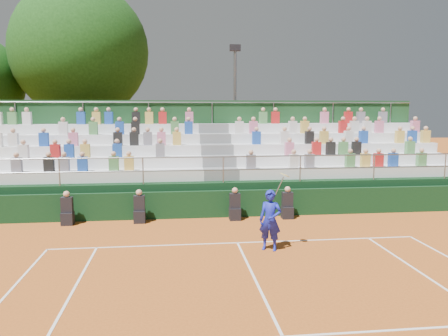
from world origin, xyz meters
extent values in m
plane|color=#B5591E|center=(0.00, 0.00, 0.00)|extent=(90.00, 90.00, 0.00)
cube|color=white|center=(0.00, 0.00, 0.01)|extent=(11.00, 0.06, 0.01)
cube|color=white|center=(0.00, -3.20, 0.01)|extent=(0.06, 6.40, 0.01)
cube|color=black|center=(0.00, 3.20, 0.50)|extent=(20.00, 0.15, 1.00)
cube|color=black|center=(-5.55, 2.75, 0.22)|extent=(0.40, 0.40, 0.44)
cube|color=black|center=(-5.55, 2.75, 0.70)|extent=(0.38, 0.25, 0.55)
sphere|color=tan|center=(-5.55, 2.75, 1.08)|extent=(0.22, 0.22, 0.22)
cube|color=black|center=(-3.09, 2.75, 0.22)|extent=(0.40, 0.40, 0.44)
cube|color=black|center=(-3.09, 2.75, 0.70)|extent=(0.38, 0.25, 0.55)
sphere|color=tan|center=(-3.09, 2.75, 1.08)|extent=(0.22, 0.22, 0.22)
cube|color=black|center=(0.31, 2.75, 0.22)|extent=(0.40, 0.40, 0.44)
cube|color=black|center=(0.31, 2.75, 0.70)|extent=(0.38, 0.25, 0.55)
sphere|color=tan|center=(0.31, 2.75, 1.08)|extent=(0.22, 0.22, 0.22)
cube|color=black|center=(2.25, 2.75, 0.22)|extent=(0.40, 0.40, 0.44)
cube|color=black|center=(2.25, 2.75, 0.70)|extent=(0.38, 0.25, 0.55)
sphere|color=tan|center=(2.25, 2.75, 1.08)|extent=(0.22, 0.22, 0.22)
cube|color=black|center=(0.00, 6.30, 0.60)|extent=(20.00, 5.20, 1.20)
cube|color=silver|center=(-5.35, 4.62, 1.41)|extent=(9.30, 0.85, 0.42)
cube|color=silver|center=(5.35, 4.62, 1.41)|extent=(9.30, 0.85, 0.42)
cube|color=slate|center=(0.00, 4.62, 1.41)|extent=(1.40, 0.85, 0.42)
cube|color=silver|center=(-5.35, 5.47, 1.83)|extent=(9.30, 0.85, 0.42)
cube|color=silver|center=(5.35, 5.47, 1.83)|extent=(9.30, 0.85, 0.42)
cube|color=slate|center=(0.00, 5.47, 1.83)|extent=(1.40, 0.85, 0.42)
cube|color=silver|center=(-5.35, 6.33, 2.25)|extent=(9.30, 0.85, 0.42)
cube|color=silver|center=(5.35, 6.33, 2.25)|extent=(9.30, 0.85, 0.42)
cube|color=slate|center=(0.00, 6.33, 2.25)|extent=(1.40, 0.85, 0.42)
cube|color=silver|center=(-5.35, 7.17, 2.67)|extent=(9.30, 0.85, 0.42)
cube|color=silver|center=(5.35, 7.17, 2.67)|extent=(9.30, 0.85, 0.42)
cube|color=slate|center=(0.00, 7.17, 2.67)|extent=(1.40, 0.85, 0.42)
cube|color=silver|center=(-5.35, 8.03, 3.09)|extent=(9.30, 0.85, 0.42)
cube|color=silver|center=(5.35, 8.03, 3.09)|extent=(9.30, 0.85, 0.42)
cube|color=slate|center=(0.00, 8.03, 3.09)|extent=(1.40, 0.85, 0.42)
cube|color=#194220|center=(0.00, 8.55, 2.20)|extent=(20.00, 0.12, 4.40)
cylinder|color=gray|center=(0.00, 3.75, 2.20)|extent=(20.00, 0.05, 0.05)
cylinder|color=gray|center=(0.00, 8.45, 4.30)|extent=(20.00, 0.05, 0.05)
cube|color=slate|center=(-7.71, 4.47, 1.90)|extent=(0.36, 0.24, 0.56)
cube|color=black|center=(-6.55, 4.47, 1.90)|extent=(0.36, 0.24, 0.56)
cube|color=slate|center=(-5.99, 4.47, 1.90)|extent=(0.36, 0.24, 0.56)
cube|color=#1E4CB2|center=(-5.32, 4.47, 1.90)|extent=(0.36, 0.24, 0.56)
cube|color=#4C8C4C|center=(-4.15, 4.47, 1.90)|extent=(0.36, 0.24, 0.56)
cube|color=gold|center=(-3.58, 4.47, 1.90)|extent=(0.36, 0.24, 0.56)
cube|color=silver|center=(-7.71, 5.32, 2.32)|extent=(0.36, 0.24, 0.56)
cube|color=red|center=(-6.51, 5.32, 2.32)|extent=(0.36, 0.24, 0.56)
cube|color=#1E4CB2|center=(-5.98, 5.32, 2.32)|extent=(0.36, 0.24, 0.56)
cube|color=gold|center=(-5.36, 5.32, 2.32)|extent=(0.36, 0.24, 0.56)
cube|color=#1E4CB2|center=(-4.11, 5.32, 2.32)|extent=(0.36, 0.24, 0.56)
cube|color=slate|center=(-2.40, 5.32, 2.32)|extent=(0.36, 0.24, 0.56)
cube|color=silver|center=(-8.36, 6.17, 2.74)|extent=(0.36, 0.24, 0.56)
cube|color=#1E4CB2|center=(-7.17, 6.17, 2.74)|extent=(0.36, 0.24, 0.56)
cube|color=pink|center=(-5.99, 6.17, 2.74)|extent=(0.36, 0.24, 0.56)
cube|color=black|center=(-4.18, 6.17, 2.74)|extent=(0.36, 0.24, 0.56)
cube|color=black|center=(-3.51, 6.17, 2.74)|extent=(0.36, 0.24, 0.56)
cube|color=slate|center=(-2.94, 6.17, 2.74)|extent=(0.36, 0.24, 0.56)
cube|color=pink|center=(-2.37, 6.17, 2.74)|extent=(0.36, 0.24, 0.56)
cube|color=gold|center=(-1.72, 6.17, 2.74)|extent=(0.36, 0.24, 0.56)
cube|color=silver|center=(-6.58, 7.02, 3.16)|extent=(0.36, 0.24, 0.56)
cube|color=#4C8C4C|center=(-5.31, 7.02, 3.16)|extent=(0.36, 0.24, 0.56)
cube|color=#1E4CB2|center=(-4.19, 7.02, 3.16)|extent=(0.36, 0.24, 0.56)
cube|color=black|center=(-3.52, 7.02, 3.16)|extent=(0.36, 0.24, 0.56)
cube|color=#4C8C4C|center=(-1.79, 7.02, 3.16)|extent=(0.36, 0.24, 0.56)
cube|color=#1E4CB2|center=(-1.18, 7.02, 3.16)|extent=(0.36, 0.24, 0.56)
cube|color=#4C8C4C|center=(-8.94, 7.88, 3.58)|extent=(0.36, 0.24, 0.56)
cube|color=silver|center=(-8.32, 7.88, 3.58)|extent=(0.36, 0.24, 0.56)
cube|color=#1E4CB2|center=(-5.99, 7.88, 3.58)|extent=(0.36, 0.24, 0.56)
cube|color=gold|center=(-5.31, 7.88, 3.58)|extent=(0.36, 0.24, 0.56)
cube|color=#1E4CB2|center=(-4.76, 7.88, 3.58)|extent=(0.36, 0.24, 0.56)
cube|color=black|center=(-3.55, 7.88, 3.58)|extent=(0.36, 0.24, 0.56)
cube|color=gold|center=(-2.95, 7.88, 3.58)|extent=(0.36, 0.24, 0.56)
cube|color=red|center=(-2.34, 7.88, 3.58)|extent=(0.36, 0.24, 0.56)
cube|color=pink|center=(-1.12, 7.88, 3.58)|extent=(0.36, 0.24, 0.56)
cube|color=slate|center=(1.19, 4.47, 1.90)|extent=(0.36, 0.24, 0.56)
cube|color=silver|center=(2.94, 4.47, 1.90)|extent=(0.36, 0.24, 0.56)
cube|color=slate|center=(3.59, 4.47, 1.90)|extent=(0.36, 0.24, 0.56)
cube|color=#4C8C4C|center=(5.30, 4.47, 1.90)|extent=(0.36, 0.24, 0.56)
cube|color=gold|center=(5.96, 4.47, 1.90)|extent=(0.36, 0.24, 0.56)
cube|color=red|center=(6.52, 4.47, 1.90)|extent=(0.36, 0.24, 0.56)
cube|color=#1E4CB2|center=(7.16, 4.47, 1.90)|extent=(0.36, 0.24, 0.56)
cube|color=#4C8C4C|center=(8.40, 4.47, 1.90)|extent=(0.36, 0.24, 0.56)
cube|color=pink|center=(2.98, 5.32, 2.32)|extent=(0.36, 0.24, 0.56)
cube|color=red|center=(4.15, 5.32, 2.32)|extent=(0.36, 0.24, 0.56)
cube|color=black|center=(4.78, 5.32, 2.32)|extent=(0.36, 0.24, 0.56)
cube|color=#4C8C4C|center=(5.34, 5.32, 2.32)|extent=(0.36, 0.24, 0.56)
cube|color=black|center=(5.92, 5.32, 2.32)|extent=(0.36, 0.24, 0.56)
cube|color=#4C8C4C|center=(8.35, 5.32, 2.32)|extent=(0.36, 0.24, 0.56)
cube|color=#1E4CB2|center=(1.73, 6.17, 2.74)|extent=(0.36, 0.24, 0.56)
cube|color=silver|center=(2.98, 6.17, 2.74)|extent=(0.36, 0.24, 0.56)
cube|color=black|center=(4.11, 6.17, 2.74)|extent=(0.36, 0.24, 0.56)
cube|color=gold|center=(4.78, 6.17, 2.74)|extent=(0.36, 0.24, 0.56)
cube|color=silver|center=(5.90, 6.17, 2.74)|extent=(0.36, 0.24, 0.56)
cube|color=#1E4CB2|center=(6.60, 6.17, 2.74)|extent=(0.36, 0.24, 0.56)
cube|color=gold|center=(8.32, 6.17, 2.74)|extent=(0.36, 0.24, 0.56)
cube|color=#1E4CB2|center=(8.91, 6.17, 2.74)|extent=(0.36, 0.24, 0.56)
cube|color=gold|center=(9.56, 6.17, 2.74)|extent=(0.36, 0.24, 0.56)
cube|color=silver|center=(1.11, 7.02, 3.16)|extent=(0.36, 0.24, 0.56)
cube|color=pink|center=(1.75, 7.02, 3.16)|extent=(0.36, 0.24, 0.56)
cube|color=silver|center=(3.58, 7.02, 3.16)|extent=(0.36, 0.24, 0.56)
cube|color=gold|center=(4.14, 7.02, 3.16)|extent=(0.36, 0.24, 0.56)
cube|color=red|center=(5.97, 7.02, 3.16)|extent=(0.36, 0.24, 0.56)
cube|color=silver|center=(6.52, 7.02, 3.16)|extent=(0.36, 0.24, 0.56)
cube|color=silver|center=(7.13, 7.02, 3.16)|extent=(0.36, 0.24, 0.56)
cube|color=pink|center=(7.74, 7.02, 3.16)|extent=(0.36, 0.24, 0.56)
cube|color=pink|center=(9.51, 7.02, 3.16)|extent=(0.36, 0.24, 0.56)
cube|color=#4C8C4C|center=(2.37, 7.88, 3.58)|extent=(0.36, 0.24, 0.56)
cube|color=red|center=(2.96, 7.88, 3.58)|extent=(0.36, 0.24, 0.56)
cube|color=pink|center=(5.37, 7.88, 3.58)|extent=(0.36, 0.24, 0.56)
cube|color=red|center=(6.56, 7.88, 3.58)|extent=(0.36, 0.24, 0.56)
cube|color=slate|center=(7.19, 7.88, 3.58)|extent=(0.36, 0.24, 0.56)
cube|color=slate|center=(8.31, 7.88, 3.58)|extent=(0.36, 0.24, 0.56)
imported|color=#1620AB|center=(0.82, -0.74, 0.86)|extent=(0.75, 0.64, 1.73)
cylinder|color=gray|center=(1.07, -0.74, 1.85)|extent=(0.26, 0.03, 0.51)
cylinder|color=#E5D866|center=(1.22, -0.74, 2.15)|extent=(0.26, 0.28, 0.14)
cylinder|color=#3B2315|center=(-6.96, 13.22, 2.09)|extent=(0.50, 0.50, 4.18)
sphere|color=#12390F|center=(-6.96, 13.22, 7.19)|extent=(7.52, 7.52, 7.52)
cylinder|color=gray|center=(1.61, 12.01, 3.59)|extent=(0.16, 0.16, 7.17)
cube|color=black|center=(1.61, 12.01, 7.35)|extent=(0.60, 0.25, 0.35)
camera|label=1|loc=(-1.85, -12.52, 3.97)|focal=35.00mm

